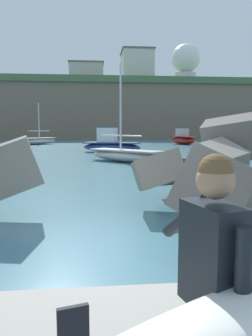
{
  "coord_description": "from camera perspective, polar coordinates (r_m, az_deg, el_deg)",
  "views": [
    {
      "loc": [
        -0.54,
        -5.58,
        2.15
      ],
      "look_at": [
        0.06,
        0.5,
        1.4
      ],
      "focal_mm": 35.06,
      "sensor_mm": 36.0,
      "label": 1
    }
  ],
  "objects": [
    {
      "name": "radar_dome",
      "position": [
        76.81,
        10.32,
        17.6
      ],
      "size": [
        6.24,
        6.24,
        8.94
      ],
      "color": "silver",
      "rests_on": "headland_bluff"
    },
    {
      "name": "surfer_with_board",
      "position": [
        1.96,
        17.47,
        -19.86
      ],
      "size": [
        2.11,
        1.38,
        1.78
      ],
      "color": "black",
      "rests_on": "walkway_path"
    },
    {
      "name": "ground_plane",
      "position": [
        6.0,
        -0.06,
        -13.98
      ],
      "size": [
        400.0,
        400.0,
        0.0
      ],
      "primitive_type": "plane",
      "color": "#42707F"
    },
    {
      "name": "headland_bluff",
      "position": [
        78.98,
        -1.82,
        9.62
      ],
      "size": [
        87.96,
        38.04,
        11.45
      ],
      "color": "#756651",
      "rests_on": "ground"
    },
    {
      "name": "boat_far_left",
      "position": [
        43.6,
        9.91,
        5.01
      ],
      "size": [
        3.28,
        4.98,
        2.19
      ],
      "color": "maroon",
      "rests_on": "ground"
    },
    {
      "name": "boat_mid_right",
      "position": [
        20.86,
        -0.08,
        2.32
      ],
      "size": [
        5.07,
        5.11,
        6.18
      ],
      "color": "beige",
      "rests_on": "ground"
    },
    {
      "name": "boat_mid_centre",
      "position": [
        53.34,
        19.17,
        5.1
      ],
      "size": [
        4.31,
        2.42,
        2.3
      ],
      "color": "navy",
      "rests_on": "ground"
    },
    {
      "name": "station_building_west",
      "position": [
        73.54,
        -6.9,
        16.02
      ],
      "size": [
        7.46,
        4.76,
        4.52
      ],
      "color": "#B2ADA3",
      "rests_on": "headland_bluff"
    },
    {
      "name": "boat_near_left",
      "position": [
        44.19,
        -15.23,
        4.6
      ],
      "size": [
        5.03,
        5.15,
        5.37
      ],
      "color": "beige",
      "rests_on": "ground"
    },
    {
      "name": "station_building_central",
      "position": [
        70.7,
        1.91,
        17.2
      ],
      "size": [
        6.5,
        7.35,
        6.39
      ],
      "color": "beige",
      "rests_on": "headland_bluff"
    },
    {
      "name": "boat_mid_left",
      "position": [
        29.03,
        -2.69,
        4.13
      ],
      "size": [
        5.56,
        3.67,
        2.27
      ],
      "color": "navy",
      "rests_on": "ground"
    },
    {
      "name": "breakwater_jetty",
      "position": [
        6.83,
        -2.15,
        -1.1
      ],
      "size": [
        32.79,
        6.62,
        2.51
      ],
      "color": "slate",
      "rests_on": "ground"
    }
  ]
}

